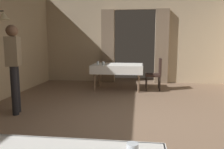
# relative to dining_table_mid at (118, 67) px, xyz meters

# --- Properties ---
(ground) EXTENTS (10.08, 10.08, 0.00)m
(ground) POSITION_rel_dining_table_mid_xyz_m (0.46, -2.87, -0.67)
(ground) COLOR #7A604C
(wall_back) EXTENTS (6.40, 0.27, 3.00)m
(wall_back) POSITION_rel_dining_table_mid_xyz_m (0.46, 1.31, 0.85)
(wall_back) COLOR tan
(wall_back) RESTS_ON ground
(dining_table_mid) EXTENTS (1.48, 1.01, 0.75)m
(dining_table_mid) POSITION_rel_dining_table_mid_xyz_m (0.00, 0.00, 0.00)
(dining_table_mid) COLOR #7A604C
(dining_table_mid) RESTS_ON ground
(chair_mid_right) EXTENTS (0.44, 0.44, 0.93)m
(chair_mid_right) POSITION_rel_dining_table_mid_xyz_m (1.13, 0.06, -0.15)
(chair_mid_right) COLOR black
(chair_mid_right) RESTS_ON ground
(glass_mid_a) EXTENTS (0.07, 0.07, 0.09)m
(glass_mid_a) POSITION_rel_dining_table_mid_xyz_m (-0.56, -0.13, 0.13)
(glass_mid_a) COLOR silver
(glass_mid_a) RESTS_ON dining_table_mid
(glass_mid_b) EXTENTS (0.07, 0.07, 0.11)m
(glass_mid_b) POSITION_rel_dining_table_mid_xyz_m (-0.37, -0.36, 0.14)
(glass_mid_b) COLOR silver
(glass_mid_b) RESTS_ON dining_table_mid
(person_waiter_by_doorway) EXTENTS (0.31, 0.41, 1.72)m
(person_waiter_by_doorway) POSITION_rel_dining_table_mid_xyz_m (-1.76, -2.51, 0.36)
(person_waiter_by_doorway) COLOR black
(person_waiter_by_doorway) RESTS_ON ground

